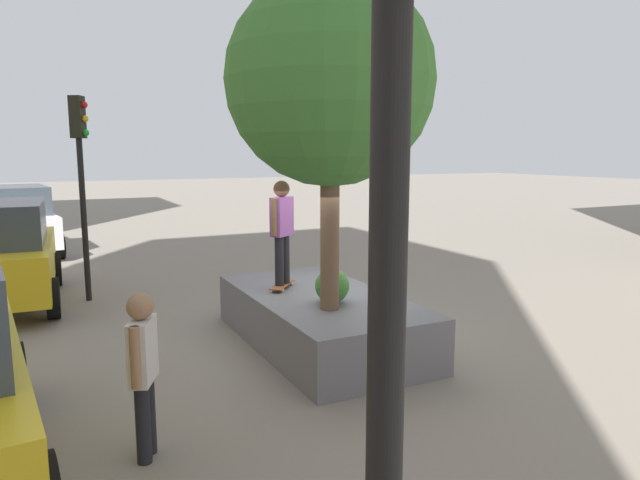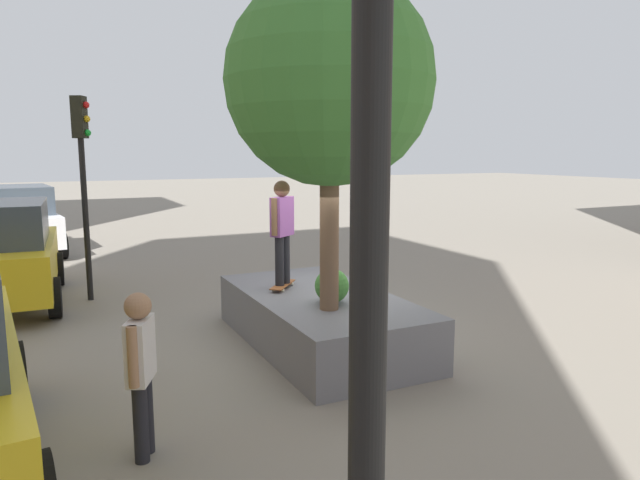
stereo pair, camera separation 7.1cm
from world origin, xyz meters
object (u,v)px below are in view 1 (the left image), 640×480
at_px(traffic_light_corner, 81,163).
at_px(plaza_tree, 330,82).
at_px(skateboard, 283,285).
at_px(planter_ledge, 320,319).
at_px(taxi_cab, 0,254).
at_px(pedestrian_crossing, 143,364).
at_px(police_car, 16,220).
at_px(traffic_light_median, 386,160).
at_px(skateboarder, 282,225).

bearing_deg(traffic_light_corner, plaza_tree, -152.07).
bearing_deg(skateboard, planter_ledge, -150.08).
bearing_deg(plaza_tree, taxi_cab, 37.93).
relative_size(taxi_cab, traffic_light_corner, 1.10).
distance_m(planter_ledge, plaza_tree, 3.79).
relative_size(skateboard, taxi_cab, 0.16).
height_order(plaza_tree, pedestrian_crossing, plaza_tree).
xyz_separation_m(skateboard, police_car, (10.83, 4.33, 0.19)).
distance_m(police_car, traffic_light_median, 18.34).
bearing_deg(skateboarder, pedestrian_crossing, 137.57).
bearing_deg(pedestrian_crossing, plaza_tree, -62.15).
relative_size(police_car, pedestrian_crossing, 2.74).
relative_size(planter_ledge, police_car, 0.87).
distance_m(plaza_tree, police_car, 13.46).
bearing_deg(skateboarder, traffic_light_corner, 34.89).
distance_m(skateboard, pedestrian_crossing, 4.13).
relative_size(planter_ledge, plaza_tree, 0.88).
bearing_deg(planter_ledge, plaza_tree, 163.07).
height_order(taxi_cab, traffic_light_corner, traffic_light_corner).
bearing_deg(skateboard, taxi_cab, 45.60).
bearing_deg(police_car, traffic_light_median, -174.81).
bearing_deg(traffic_light_median, planter_ledge, -24.70).
xyz_separation_m(plaza_tree, traffic_light_corner, (5.54, 2.94, -1.18)).
xyz_separation_m(plaza_tree, skateboarder, (1.51, 0.13, -2.18)).
xyz_separation_m(traffic_light_corner, traffic_light_median, (-11.36, -0.13, 0.18)).
relative_size(plaza_tree, skateboard, 6.37).
relative_size(skateboard, traffic_light_median, 0.16).
relative_size(plaza_tree, skateboarder, 2.70).
xyz_separation_m(skateboarder, pedestrian_crossing, (-3.05, 2.79, -0.92)).
height_order(plaza_tree, traffic_light_corner, plaza_tree).
distance_m(skateboarder, traffic_light_corner, 5.01).
relative_size(skateboard, police_car, 0.16).
bearing_deg(skateboarder, taxi_cab, 45.60).
xyz_separation_m(skateboarder, traffic_light_median, (-7.33, 2.68, 1.18)).
bearing_deg(plaza_tree, traffic_light_corner, 27.93).
xyz_separation_m(plaza_tree, police_car, (12.34, 4.45, -3.02)).
xyz_separation_m(skateboarder, police_car, (10.83, 4.33, -0.84)).
height_order(planter_ledge, skateboarder, skateboarder).
relative_size(plaza_tree, taxi_cab, 1.01).
xyz_separation_m(skateboarder, taxi_cab, (4.34, 4.43, -0.83)).
height_order(traffic_light_corner, pedestrian_crossing, traffic_light_corner).
distance_m(traffic_light_corner, pedestrian_crossing, 7.34).
xyz_separation_m(planter_ledge, traffic_light_corner, (4.70, 3.19, 2.51)).
distance_m(skateboarder, traffic_light_median, 7.89).
distance_m(taxi_cab, police_car, 6.49).
xyz_separation_m(skateboard, traffic_light_corner, (4.03, 2.81, 2.03)).
distance_m(skateboarder, taxi_cab, 6.26).
bearing_deg(plaza_tree, planter_ledge, -16.93).
relative_size(planter_ledge, skateboard, 5.62).
height_order(police_car, pedestrian_crossing, police_car).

